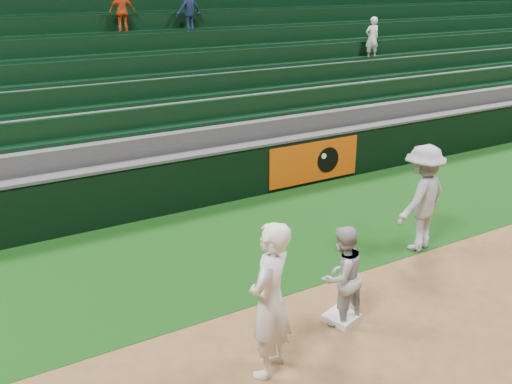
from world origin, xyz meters
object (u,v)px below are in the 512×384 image
at_px(first_baseman, 270,300).
at_px(baserunner, 342,276).
at_px(first_base, 341,317).
at_px(base_coach, 422,198).

distance_m(first_baseman, baserunner, 1.58).
distance_m(first_base, base_coach, 3.20).
xyz_separation_m(first_base, baserunner, (-0.05, -0.01, 0.72)).
bearing_deg(first_base, first_baseman, -164.16).
relative_size(first_base, baserunner, 0.29).
xyz_separation_m(first_base, first_baseman, (-1.55, -0.44, 1.00)).
height_order(first_baseman, base_coach, first_baseman).
bearing_deg(first_base, baserunner, -170.68).
xyz_separation_m(first_base, base_coach, (2.80, 1.22, 0.97)).
distance_m(first_base, baserunner, 0.72).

